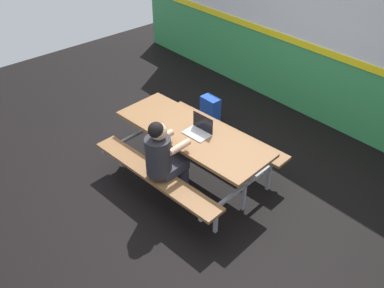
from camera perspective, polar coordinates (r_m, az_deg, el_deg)
ground_plane at (r=5.63m, az=-0.34°, el=-4.39°), size 10.00×10.00×0.02m
accent_backdrop at (r=6.68m, az=16.51°, el=13.53°), size 8.00×0.14×2.60m
picnic_table_main at (r=5.24m, az=0.00°, el=0.24°), size 2.14×1.70×0.74m
student_nearer at (r=4.81m, az=-3.92°, el=-1.69°), size 0.38×0.53×1.21m
laptop_silver at (r=5.10m, az=0.97°, el=1.95°), size 0.34×0.24×0.22m
backpack_dark at (r=6.59m, az=2.56°, el=4.67°), size 0.30×0.22×0.44m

